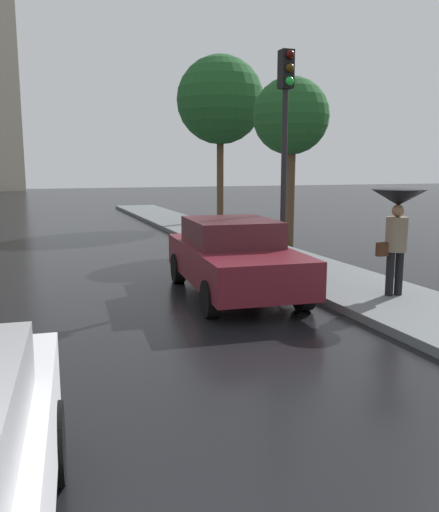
{
  "coord_description": "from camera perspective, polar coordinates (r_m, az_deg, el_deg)",
  "views": [
    {
      "loc": [
        -0.72,
        -0.96,
        2.38
      ],
      "look_at": [
        2.37,
        7.62,
        0.84
      ],
      "focal_mm": 37.18,
      "sensor_mm": 36.0,
      "label": 1
    }
  ],
  "objects": [
    {
      "name": "car_maroon_mid_road",
      "position": [
        9.87,
        1.51,
        -0.06
      ],
      "size": [
        2.06,
        4.18,
        1.41
      ],
      "rotation": [
        0.0,
        0.0,
        -0.08
      ],
      "color": "maroon",
      "rests_on": "ground"
    },
    {
      "name": "traffic_light",
      "position": [
        11.21,
        7.1,
        14.11
      ],
      "size": [
        0.26,
        0.39,
        4.54
      ],
      "color": "black",
      "rests_on": "sidewalk_strip"
    },
    {
      "name": "street_tree_mid",
      "position": [
        16.17,
        7.68,
        14.48
      ],
      "size": [
        2.24,
        2.24,
        4.97
      ],
      "color": "#4C3823",
      "rests_on": "ground"
    },
    {
      "name": "pedestrian_with_umbrella_near",
      "position": [
        9.63,
        18.62,
        4.38
      ],
      "size": [
        0.93,
        0.93,
        1.86
      ],
      "rotation": [
        0.0,
        0.0,
        -0.08
      ],
      "color": "black",
      "rests_on": "sidewalk_strip"
    },
    {
      "name": "street_tree_near",
      "position": [
        22.34,
        0.08,
        16.39
      ],
      "size": [
        3.53,
        3.53,
        6.8
      ],
      "color": "#4C3823",
      "rests_on": "ground"
    }
  ]
}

